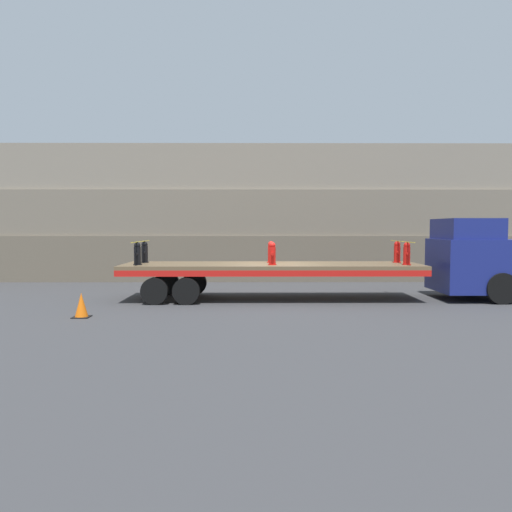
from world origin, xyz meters
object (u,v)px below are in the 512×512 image
flatbed_trailer (252,270)px  fire_hydrant_red_far_1 (271,252)px  fire_hydrant_black_far_0 (145,252)px  fire_hydrant_red_far_2 (397,252)px  fire_hydrant_red_near_2 (407,254)px  truck_cab (475,258)px  fire_hydrant_black_near_0 (137,254)px  traffic_cone (81,305)px  fire_hydrant_red_near_1 (272,254)px

flatbed_trailer → fire_hydrant_red_far_1: 1.06m
flatbed_trailer → fire_hydrant_black_far_0: 3.95m
fire_hydrant_red_far_1 → fire_hydrant_red_far_2: bearing=0.0°
flatbed_trailer → fire_hydrant_red_far_2: fire_hydrant_red_far_2 is taller
fire_hydrant_red_far_1 → fire_hydrant_red_near_2: (4.54, -1.12, 0.00)m
truck_cab → fire_hydrant_red_far_1: truck_cab is taller
truck_cab → fire_hydrant_red_near_2: bearing=-167.7°
fire_hydrant_red_near_2 → fire_hydrant_red_far_2: same height
fire_hydrant_black_near_0 → traffic_cone: fire_hydrant_black_near_0 is taller
fire_hydrant_black_far_0 → fire_hydrant_red_far_1: (4.54, 0.00, 0.00)m
fire_hydrant_red_near_2 → traffic_cone: (-9.98, -2.93, -1.28)m
fire_hydrant_black_near_0 → fire_hydrant_red_far_1: size_ratio=1.00×
truck_cab → traffic_cone: bearing=-164.4°
fire_hydrant_black_near_0 → fire_hydrant_black_far_0: bearing=90.0°
fire_hydrant_red_far_1 → traffic_cone: 6.90m
fire_hydrant_black_near_0 → fire_hydrant_red_near_1: same height
truck_cab → fire_hydrant_red_far_1: size_ratio=3.67×
fire_hydrant_red_near_1 → fire_hydrant_red_far_2: size_ratio=1.00×
fire_hydrant_black_near_0 → fire_hydrant_red_far_2: size_ratio=1.00×
fire_hydrant_black_near_0 → fire_hydrant_red_near_2: 9.08m
fire_hydrant_red_far_1 → fire_hydrant_red_near_2: 4.68m
fire_hydrant_black_far_0 → fire_hydrant_red_near_1: size_ratio=1.00×
fire_hydrant_black_far_0 → traffic_cone: (-0.90, -4.05, -1.28)m
flatbed_trailer → fire_hydrant_black_near_0: bearing=-171.7°
flatbed_trailer → fire_hydrant_red_far_2: size_ratio=13.40×
fire_hydrant_red_near_1 → fire_hydrant_red_far_1: 1.12m
truck_cab → fire_hydrant_red_far_2: bearing=167.7°
flatbed_trailer → fire_hydrant_red_far_1: (0.68, 0.56, 0.60)m
fire_hydrant_red_far_1 → traffic_cone: fire_hydrant_red_far_1 is taller
truck_cab → fire_hydrant_red_near_2: size_ratio=3.67×
fire_hydrant_black_near_0 → traffic_cone: size_ratio=1.11×
fire_hydrant_red_near_1 → fire_hydrant_red_near_2: size_ratio=1.00×
traffic_cone → fire_hydrant_black_far_0: bearing=77.5°
fire_hydrant_black_near_0 → fire_hydrant_black_far_0: (0.00, 1.12, 0.00)m
fire_hydrant_red_near_1 → fire_hydrant_red_far_1: bearing=90.0°
fire_hydrant_red_near_1 → fire_hydrant_red_far_2: (4.54, 1.12, 0.00)m
flatbed_trailer → fire_hydrant_red_far_1: size_ratio=13.40×
truck_cab → flatbed_trailer: 7.79m
fire_hydrant_red_near_1 → fire_hydrant_red_far_1: (0.00, 1.12, 0.00)m
flatbed_trailer → fire_hydrant_black_far_0: fire_hydrant_black_far_0 is taller
fire_hydrant_red_far_1 → fire_hydrant_red_far_2: (4.54, 0.00, 0.00)m
fire_hydrant_black_far_0 → fire_hydrant_red_far_1: 4.54m
fire_hydrant_red_far_1 → fire_hydrant_red_far_2: same height
flatbed_trailer → fire_hydrant_red_near_1: (0.68, -0.56, 0.60)m
fire_hydrant_red_near_1 → fire_hydrant_red_near_2: same height
fire_hydrant_red_far_2 → flatbed_trailer: bearing=-173.9°
truck_cab → fire_hydrant_black_far_0: (-11.64, 0.56, 0.19)m
truck_cab → fire_hydrant_black_near_0: (-11.64, -0.56, 0.19)m
truck_cab → fire_hydrant_red_near_1: size_ratio=3.67×
flatbed_trailer → fire_hydrant_red_near_1: 1.06m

